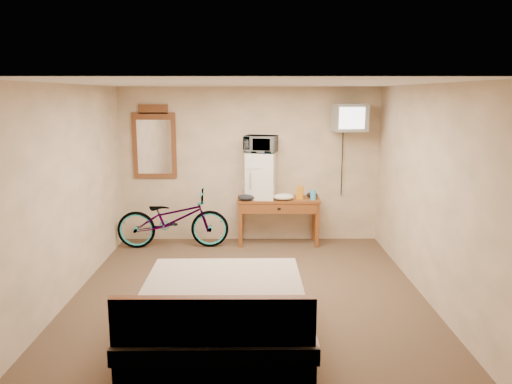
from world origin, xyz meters
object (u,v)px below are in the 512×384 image
at_px(desk, 278,206).
at_px(wall_mirror, 154,143).
at_px(microwave, 261,144).
at_px(bed, 221,320).
at_px(bicycle, 173,219).
at_px(crt_television, 349,118).
at_px(blue_cup, 313,195).
at_px(mini_fridge, 261,176).

height_order(desk, wall_mirror, wall_mirror).
bearing_deg(desk, microwave, 170.10).
xyz_separation_m(desk, wall_mirror, (-1.99, 0.27, 0.99)).
height_order(desk, bed, bed).
bearing_deg(bicycle, crt_television, -89.23).
relative_size(microwave, crt_television, 0.79).
bearing_deg(blue_cup, mini_fridge, 171.37).
height_order(bicycle, bed, bicycle).
bearing_deg(blue_cup, crt_television, 9.97).
xyz_separation_m(mini_fridge, blue_cup, (0.82, -0.12, -0.29)).
height_order(wall_mirror, bicycle, wall_mirror).
relative_size(bicycle, bed, 0.82).
bearing_deg(blue_cup, wall_mirror, 172.18).
bearing_deg(wall_mirror, crt_television, -4.67).
bearing_deg(bed, desk, 78.30).
relative_size(microwave, wall_mirror, 0.41).
bearing_deg(crt_television, wall_mirror, 175.33).
relative_size(crt_television, wall_mirror, 0.52).
height_order(desk, bicycle, bicycle).
relative_size(crt_television, bicycle, 0.35).
height_order(microwave, crt_television, crt_television).
relative_size(desk, microwave, 2.71).
bearing_deg(bicycle, desk, -87.53).
distance_m(blue_cup, crt_television, 1.32).
height_order(desk, crt_television, crt_television).
height_order(mini_fridge, bicycle, mini_fridge).
relative_size(mini_fridge, blue_cup, 4.62).
relative_size(mini_fridge, microwave, 1.50).
xyz_separation_m(desk, bicycle, (-1.66, -0.16, -0.17)).
xyz_separation_m(blue_cup, bed, (-1.24, -3.30, -0.54)).
relative_size(desk, blue_cup, 8.31).
distance_m(mini_fridge, wall_mirror, 1.79).
relative_size(desk, bed, 0.62).
bearing_deg(mini_fridge, bicycle, -171.54).
relative_size(blue_cup, bed, 0.07).
distance_m(crt_television, bicycle, 3.17).
height_order(mini_fridge, bed, mini_fridge).
xyz_separation_m(mini_fridge, microwave, (0.00, 0.00, 0.50)).
distance_m(blue_cup, bicycle, 2.23).
bearing_deg(mini_fridge, microwave, 56.34).
xyz_separation_m(crt_television, bicycle, (-2.75, -0.18, -1.57)).
relative_size(blue_cup, bicycle, 0.09).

